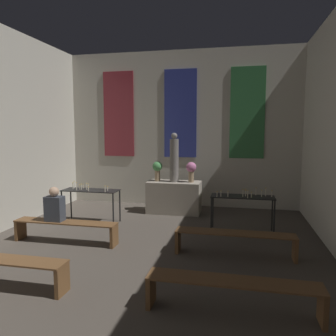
{
  "coord_description": "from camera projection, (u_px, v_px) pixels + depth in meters",
  "views": [
    {
      "loc": [
        1.72,
        1.43,
        2.29
      ],
      "look_at": [
        0.0,
        9.41,
        1.34
      ],
      "focal_mm": 35.0,
      "sensor_mm": 36.0,
      "label": 1
    }
  ],
  "objects": [
    {
      "name": "wall_back",
      "position": [
        181.0,
        128.0,
        9.86
      ],
      "size": [
        7.18,
        0.16,
        4.63
      ],
      "color": "beige",
      "rests_on": "ground_plane"
    },
    {
      "name": "altar",
      "position": [
        174.0,
        197.0,
        9.1
      ],
      "size": [
        1.46,
        0.71,
        0.87
      ],
      "color": "gray",
      "rests_on": "ground_plane"
    },
    {
      "name": "statue",
      "position": [
        174.0,
        159.0,
        8.97
      ],
      "size": [
        0.24,
        0.24,
        1.34
      ],
      "color": "slate",
      "rests_on": "altar"
    },
    {
      "name": "flower_vase_left",
      "position": [
        157.0,
        169.0,
        9.1
      ],
      "size": [
        0.28,
        0.28,
        0.55
      ],
      "color": "#937A5B",
      "rests_on": "altar"
    },
    {
      "name": "flower_vase_right",
      "position": [
        191.0,
        169.0,
        8.9
      ],
      "size": [
        0.28,
        0.28,
        0.55
      ],
      "color": "#937A5B",
      "rests_on": "altar"
    },
    {
      "name": "candle_rack_left",
      "position": [
        91.0,
        194.0,
        8.11
      ],
      "size": [
        1.4,
        0.5,
        1.02
      ],
      "color": "black",
      "rests_on": "ground_plane"
    },
    {
      "name": "candle_rack_right",
      "position": [
        243.0,
        200.0,
        7.34
      ],
      "size": [
        1.4,
        0.5,
        1.01
      ],
      "color": "black",
      "rests_on": "ground_plane"
    },
    {
      "name": "pew_third_right",
      "position": [
        232.0,
        289.0,
        4.06
      ],
      "size": [
        2.16,
        0.36,
        0.44
      ],
      "color": "brown",
      "rests_on": "ground_plane"
    },
    {
      "name": "pew_back_left",
      "position": [
        66.0,
        227.0,
        6.67
      ],
      "size": [
        2.16,
        0.36,
        0.44
      ],
      "color": "brown",
      "rests_on": "ground_plane"
    },
    {
      "name": "pew_back_right",
      "position": [
        235.0,
        238.0,
        5.96
      ],
      "size": [
        2.16,
        0.36,
        0.44
      ],
      "color": "brown",
      "rests_on": "ground_plane"
    },
    {
      "name": "person_seated",
      "position": [
        55.0,
        206.0,
        6.67
      ],
      "size": [
        0.36,
        0.24,
        0.71
      ],
      "color": "#383D47",
      "rests_on": "pew_back_left"
    }
  ]
}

